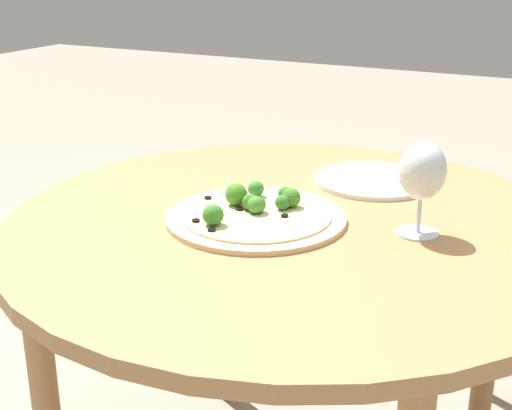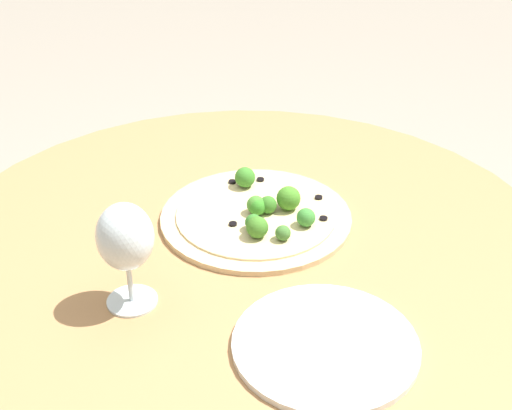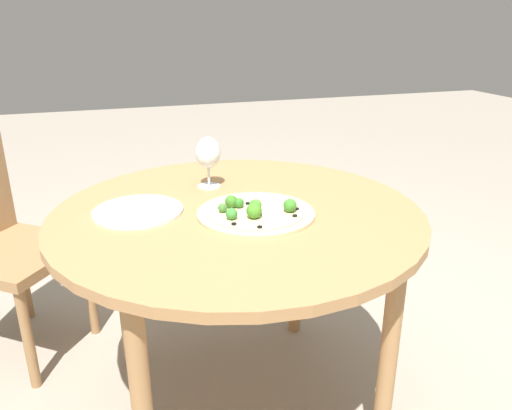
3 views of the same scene
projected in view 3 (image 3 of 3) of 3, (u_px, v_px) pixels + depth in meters
The scene contains 6 objects.
ground_plane at pixel (240, 401), 1.70m from camera, with size 12.00×12.00×0.00m, color gray.
dining_table at pixel (238, 233), 1.48m from camera, with size 1.08×1.08×0.70m.
chair at pixel (0, 242), 1.84m from camera, with size 0.56×0.56×0.82m.
pizza at pixel (255, 212), 1.41m from camera, with size 0.33×0.33×0.06m.
wine_glass at pixel (208, 154), 1.60m from camera, with size 0.08×0.08×0.17m.
plate_near at pixel (138, 211), 1.43m from camera, with size 0.26×0.26×0.01m.
Camera 3 is at (1.30, -0.36, 1.23)m, focal length 35.00 mm.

